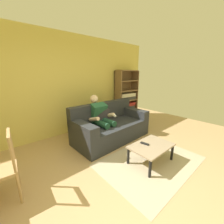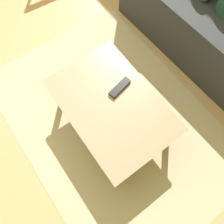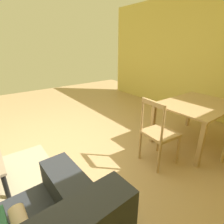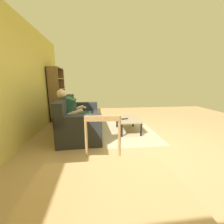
# 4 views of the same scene
# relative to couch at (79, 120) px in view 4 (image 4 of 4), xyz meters

# --- Properties ---
(ground_plane) EXTENTS (9.05, 9.05, 0.00)m
(ground_plane) POSITION_rel_couch_xyz_m (-1.10, -1.54, -0.34)
(ground_plane) COLOR tan
(couch) EXTENTS (2.05, 1.02, 0.95)m
(couch) POSITION_rel_couch_xyz_m (0.00, 0.00, 0.00)
(couch) COLOR #282B30
(couch) RESTS_ON ground_plane
(person_lounging) EXTENTS (0.60, 0.97, 1.17)m
(person_lounging) POSITION_rel_couch_xyz_m (-0.25, 0.06, 0.28)
(person_lounging) COLOR #23563D
(person_lounging) RESTS_ON ground_plane
(coffee_table) EXTENTS (0.84, 0.57, 0.36)m
(coffee_table) POSITION_rel_couch_xyz_m (-0.07, -1.32, -0.03)
(coffee_table) COLOR gray
(coffee_table) RESTS_ON ground_plane
(tv_remote) EXTENTS (0.08, 0.18, 0.02)m
(tv_remote) POSITION_rel_couch_xyz_m (-0.14, -1.21, 0.03)
(tv_remote) COLOR black
(tv_remote) RESTS_ON coffee_table
(bookshelf) EXTENTS (0.93, 0.36, 1.82)m
(bookshelf) POSITION_rel_couch_xyz_m (1.56, 0.92, 0.41)
(bookshelf) COLOR brown
(bookshelf) RESTS_ON ground_plane
(dining_chair_facing_couch) EXTENTS (0.45, 0.45, 0.98)m
(dining_chair_facing_couch) POSITION_rel_couch_xyz_m (-2.33, -0.51, 0.13)
(dining_chair_facing_couch) COLOR tan
(dining_chair_facing_couch) RESTS_ON ground_plane
(area_rug) EXTENTS (2.01, 1.41, 0.01)m
(area_rug) POSITION_rel_couch_xyz_m (-0.07, -1.32, -0.34)
(area_rug) COLOR tan
(area_rug) RESTS_ON ground_plane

